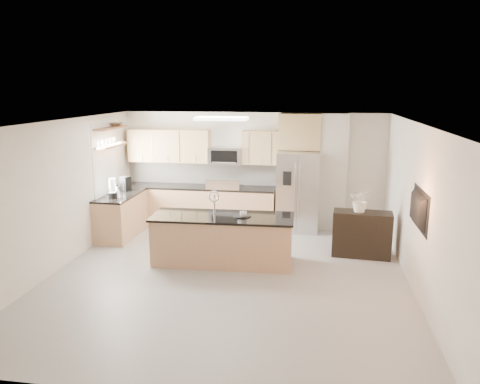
% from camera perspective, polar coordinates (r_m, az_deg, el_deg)
% --- Properties ---
extents(floor, '(6.50, 6.50, 0.00)m').
position_cam_1_polar(floor, '(8.10, -1.52, -10.20)').
color(floor, '#AEAAA6').
rests_on(floor, ground).
extents(ceiling, '(6.00, 6.50, 0.02)m').
position_cam_1_polar(ceiling, '(7.49, -1.63, 8.46)').
color(ceiling, white).
rests_on(ceiling, wall_back).
extents(wall_back, '(6.00, 0.02, 2.60)m').
position_cam_1_polar(wall_back, '(10.84, 1.57, 2.81)').
color(wall_back, beige).
rests_on(wall_back, floor).
extents(wall_front, '(6.00, 0.02, 2.60)m').
position_cam_1_polar(wall_front, '(4.69, -8.96, -10.62)').
color(wall_front, beige).
rests_on(wall_front, floor).
extents(wall_left, '(0.02, 6.50, 2.60)m').
position_cam_1_polar(wall_left, '(8.74, -21.29, -0.42)').
color(wall_left, beige).
rests_on(wall_left, floor).
extents(wall_right, '(0.02, 6.50, 2.60)m').
position_cam_1_polar(wall_right, '(7.74, 20.83, -1.99)').
color(wall_right, beige).
rests_on(wall_right, floor).
extents(back_counter, '(3.55, 0.66, 1.44)m').
position_cam_1_polar(back_counter, '(10.93, -5.06, -1.59)').
color(back_counter, tan).
rests_on(back_counter, floor).
extents(left_counter, '(0.66, 1.50, 0.92)m').
position_cam_1_polar(left_counter, '(10.40, -14.30, -2.75)').
color(left_counter, tan).
rests_on(left_counter, floor).
extents(range, '(0.76, 0.64, 1.14)m').
position_cam_1_polar(range, '(10.79, -1.85, -1.73)').
color(range, black).
rests_on(range, floor).
extents(upper_cabinets, '(3.50, 0.33, 0.75)m').
position_cam_1_polar(upper_cabinets, '(10.85, -5.40, 5.57)').
color(upper_cabinets, tan).
rests_on(upper_cabinets, wall_back).
extents(microwave, '(0.76, 0.40, 0.40)m').
position_cam_1_polar(microwave, '(10.68, -1.77, 4.46)').
color(microwave, '#B7B7BA').
rests_on(microwave, upper_cabinets).
extents(refrigerator, '(0.92, 0.78, 1.78)m').
position_cam_1_polar(refrigerator, '(10.47, 7.05, 0.08)').
color(refrigerator, '#B7B7BA').
rests_on(refrigerator, floor).
extents(partition_column, '(0.60, 0.30, 2.60)m').
position_cam_1_polar(partition_column, '(10.61, 11.26, 2.36)').
color(partition_column, beige).
rests_on(partition_column, floor).
extents(window, '(0.04, 1.15, 1.65)m').
position_cam_1_polar(window, '(10.28, -16.20, 3.76)').
color(window, white).
rests_on(window, wall_left).
extents(shelf_lower, '(0.30, 1.20, 0.04)m').
position_cam_1_polar(shelf_lower, '(10.28, -15.43, 5.49)').
color(shelf_lower, brown).
rests_on(shelf_lower, wall_left).
extents(shelf_upper, '(0.30, 1.20, 0.04)m').
position_cam_1_polar(shelf_upper, '(10.24, -15.55, 7.54)').
color(shelf_upper, brown).
rests_on(shelf_upper, wall_left).
extents(ceiling_fixture, '(1.00, 0.50, 0.06)m').
position_cam_1_polar(ceiling_fixture, '(9.14, -2.26, 8.94)').
color(ceiling_fixture, white).
rests_on(ceiling_fixture, ceiling).
extents(island, '(2.58, 1.00, 1.31)m').
position_cam_1_polar(island, '(8.56, -2.12, -5.76)').
color(island, tan).
rests_on(island, floor).
extents(credenza, '(1.12, 0.54, 0.87)m').
position_cam_1_polar(credenza, '(9.18, 14.62, -4.98)').
color(credenza, black).
rests_on(credenza, floor).
extents(cup, '(0.15, 0.15, 0.11)m').
position_cam_1_polar(cup, '(8.34, 0.41, -2.72)').
color(cup, white).
rests_on(cup, island).
extents(platter, '(0.41, 0.41, 0.02)m').
position_cam_1_polar(platter, '(8.39, 0.23, -2.93)').
color(platter, black).
rests_on(platter, island).
extents(blender, '(0.18, 0.18, 0.41)m').
position_cam_1_polar(blender, '(9.93, -15.29, 0.28)').
color(blender, black).
rests_on(blender, left_counter).
extents(kettle, '(0.22, 0.22, 0.27)m').
position_cam_1_polar(kettle, '(10.02, -14.76, 0.08)').
color(kettle, '#B7B7BA').
rests_on(kettle, left_counter).
extents(coffee_maker, '(0.22, 0.25, 0.31)m').
position_cam_1_polar(coffee_maker, '(10.61, -13.77, 0.97)').
color(coffee_maker, black).
rests_on(coffee_maker, left_counter).
extents(bowl, '(0.49, 0.49, 0.09)m').
position_cam_1_polar(bowl, '(10.54, -14.83, 8.07)').
color(bowl, '#B7B7BA').
rests_on(bowl, shelf_upper).
extents(flower_vase, '(0.70, 0.63, 0.68)m').
position_cam_1_polar(flower_vase, '(8.96, 14.58, -0.29)').
color(flower_vase, white).
rests_on(flower_vase, credenza).
extents(television, '(0.14, 1.08, 0.62)m').
position_cam_1_polar(television, '(7.52, 20.49, -1.98)').
color(television, black).
rests_on(television, wall_right).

